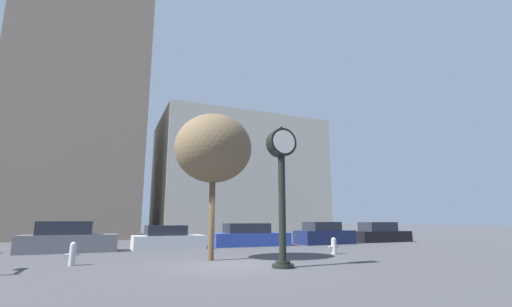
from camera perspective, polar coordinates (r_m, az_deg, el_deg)
ground_plane at (r=12.58m, az=-4.72°, el=-18.04°), size 200.00×200.00×0.00m
building_tall_tower at (r=40.08m, az=-26.01°, el=16.26°), size 11.20×12.00×38.38m
building_storefront_row at (r=38.33m, az=-3.37°, el=-4.21°), size 16.92×12.00×12.22m
street_clock at (r=11.88m, az=4.29°, el=-3.38°), size 0.99×0.73×4.82m
car_grey at (r=19.66m, az=-28.82°, el=-12.40°), size 4.39×1.73×1.49m
car_white at (r=20.04m, az=-14.50°, el=-13.61°), size 3.86×1.99×1.27m
car_blue at (r=21.54m, az=-1.16°, el=-13.64°), size 4.80×2.08×1.36m
car_navy at (r=23.64m, az=11.24°, el=-13.12°), size 3.86×1.89×1.43m
car_black at (r=27.14m, az=19.94°, el=-12.44°), size 4.39×1.71×1.41m
fire_hydrant_near at (r=16.88m, az=12.85°, el=-14.72°), size 0.55×0.24×0.75m
fire_hydrant_far at (r=13.91m, az=-28.26°, el=-14.45°), size 0.48×0.21×0.80m
bare_tree at (r=14.26m, az=-7.13°, el=0.79°), size 3.16×3.16×5.89m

